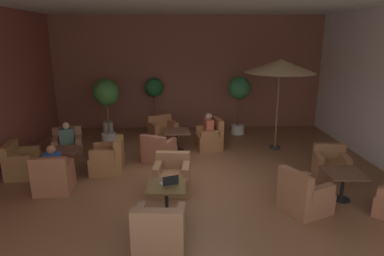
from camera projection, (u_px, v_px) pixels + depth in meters
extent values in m
cube|color=brown|center=(193.00, 178.00, 8.01)|extent=(9.86, 9.63, 0.02)
cube|color=brown|center=(188.00, 73.00, 12.08)|extent=(9.86, 0.08, 4.05)
cylinder|color=black|center=(167.00, 214.00, 6.35)|extent=(0.33, 0.33, 0.02)
cylinder|color=black|center=(167.00, 201.00, 6.27)|extent=(0.07, 0.07, 0.58)
cube|color=brown|center=(166.00, 186.00, 6.19)|extent=(0.73, 0.73, 0.03)
cube|color=#906448|center=(160.00, 237.00, 5.29)|extent=(0.83, 0.84, 0.42)
cube|color=#906448|center=(157.00, 224.00, 4.88)|extent=(0.79, 0.22, 0.43)
cube|color=#906448|center=(139.00, 217.00, 5.25)|extent=(0.16, 0.63, 0.23)
cube|color=#906448|center=(181.00, 217.00, 5.23)|extent=(0.16, 0.63, 0.23)
cube|color=#926542|center=(172.00, 182.00, 7.30)|extent=(0.82, 0.84, 0.42)
cube|color=#926542|center=(173.00, 160.00, 7.49)|extent=(0.78, 0.23, 0.38)
cube|color=#926542|center=(186.00, 169.00, 7.16)|extent=(0.19, 0.62, 0.21)
cube|color=#926542|center=(157.00, 169.00, 7.19)|extent=(0.19, 0.62, 0.21)
cylinder|color=black|center=(177.00, 150.00, 9.95)|extent=(0.42, 0.42, 0.02)
cylinder|color=black|center=(177.00, 141.00, 9.88)|extent=(0.07, 0.07, 0.58)
cube|color=brown|center=(177.00, 131.00, 9.79)|extent=(0.82, 0.82, 0.03)
cube|color=#9B603E|center=(163.00, 135.00, 10.72)|extent=(1.06, 1.01, 0.44)
cube|color=#9B603E|center=(159.00, 121.00, 10.84)|extent=(0.80, 0.52, 0.40)
cube|color=#9B603E|center=(173.00, 124.00, 10.75)|extent=(0.40, 0.57, 0.22)
cube|color=#9B603E|center=(154.00, 127.00, 10.44)|extent=(0.40, 0.57, 0.22)
cube|color=#A15D49|center=(159.00, 154.00, 9.05)|extent=(0.99, 1.00, 0.41)
cube|color=#A15D49|center=(153.00, 143.00, 8.70)|extent=(0.72, 0.49, 0.38)
cube|color=#A15D49|center=(151.00, 141.00, 9.13)|extent=(0.39, 0.57, 0.22)
cube|color=#A15D49|center=(169.00, 144.00, 8.88)|extent=(0.39, 0.57, 0.22)
cube|color=#9A613A|center=(208.00, 141.00, 10.09)|extent=(0.84, 0.90, 0.46)
cube|color=#9A613A|center=(218.00, 126.00, 10.02)|extent=(0.29, 0.81, 0.47)
cube|color=#9A613A|center=(210.00, 134.00, 9.68)|extent=(0.58, 0.23, 0.18)
cube|color=#9A613A|center=(205.00, 128.00, 10.30)|extent=(0.58, 0.23, 0.18)
cylinder|color=black|center=(67.00, 172.00, 8.31)|extent=(0.37, 0.37, 0.02)
cylinder|color=black|center=(66.00, 162.00, 8.23)|extent=(0.07, 0.07, 0.58)
cube|color=brown|center=(65.00, 150.00, 8.15)|extent=(0.75, 0.75, 0.03)
cube|color=#9F693D|center=(107.00, 163.00, 8.35)|extent=(0.85, 0.82, 0.46)
cube|color=#9F693D|center=(119.00, 146.00, 8.26)|extent=(0.23, 0.78, 0.40)
cube|color=#9F693D|center=(103.00, 154.00, 7.96)|extent=(0.63, 0.20, 0.22)
cube|color=#9F693D|center=(106.00, 146.00, 8.55)|extent=(0.63, 0.20, 0.22)
cube|color=#976047|center=(68.00, 152.00, 9.17)|extent=(0.93, 0.94, 0.45)
cube|color=#976047|center=(67.00, 134.00, 9.33)|extent=(0.78, 0.36, 0.41)
cube|color=#976047|center=(79.00, 140.00, 9.13)|extent=(0.31, 0.61, 0.19)
cube|color=#976047|center=(55.00, 142.00, 8.96)|extent=(0.31, 0.61, 0.19)
cube|color=olive|center=(24.00, 167.00, 8.10)|extent=(0.80, 0.88, 0.45)
cube|color=olive|center=(9.00, 151.00, 7.94)|extent=(0.26, 0.81, 0.39)
cube|color=olive|center=(28.00, 150.00, 8.34)|extent=(0.56, 0.20, 0.19)
cube|color=olive|center=(19.00, 159.00, 7.70)|extent=(0.56, 0.20, 0.19)
cube|color=#A16043|center=(55.00, 182.00, 7.30)|extent=(0.79, 0.77, 0.43)
cube|color=#A16043|center=(48.00, 168.00, 6.92)|extent=(0.75, 0.21, 0.44)
cube|color=#A16043|center=(40.00, 168.00, 7.22)|extent=(0.19, 0.57, 0.21)
cube|color=#A16043|center=(67.00, 167.00, 7.28)|extent=(0.19, 0.57, 0.21)
cylinder|color=black|center=(341.00, 199.00, 6.95)|extent=(0.37, 0.37, 0.02)
cylinder|color=black|center=(342.00, 187.00, 6.87)|extent=(0.07, 0.07, 0.58)
cube|color=brown|center=(344.00, 173.00, 6.79)|extent=(0.79, 0.79, 0.03)
cube|color=#926242|center=(330.00, 171.00, 7.86)|extent=(0.87, 0.89, 0.44)
cube|color=#926242|center=(329.00, 151.00, 8.04)|extent=(0.75, 0.31, 0.37)
cube|color=#926242|center=(346.00, 160.00, 7.69)|extent=(0.25, 0.61, 0.21)
cube|color=#926242|center=(319.00, 158.00, 7.78)|extent=(0.25, 0.61, 0.21)
cube|color=#9B6347|center=(305.00, 201.00, 6.46)|extent=(1.03, 1.02, 0.41)
cube|color=#9B6347|center=(295.00, 183.00, 6.21)|extent=(0.47, 0.77, 0.46)
cube|color=#9B6347|center=(297.00, 180.00, 6.66)|extent=(0.62, 0.40, 0.22)
cube|color=#9B6347|center=(321.00, 192.00, 6.13)|extent=(0.62, 0.40, 0.22)
cylinder|color=#2D2D2D|center=(275.00, 147.00, 10.13)|extent=(0.32, 0.32, 0.08)
cylinder|color=brown|center=(278.00, 106.00, 9.79)|extent=(0.06, 0.06, 2.64)
cone|color=#D4B484|center=(280.00, 66.00, 9.48)|extent=(2.03, 2.03, 0.39)
cylinder|color=silver|center=(108.00, 128.00, 11.69)|extent=(0.36, 0.36, 0.41)
cylinder|color=brown|center=(107.00, 112.00, 11.54)|extent=(0.06, 0.06, 0.71)
sphere|color=#47833E|center=(105.00, 91.00, 11.35)|extent=(0.88, 0.88, 0.88)
cylinder|color=silver|center=(238.00, 129.00, 11.64)|extent=(0.45, 0.45, 0.33)
cylinder|color=brown|center=(238.00, 111.00, 11.47)|extent=(0.06, 0.06, 0.97)
sphere|color=#2E7140|center=(239.00, 88.00, 11.26)|extent=(0.76, 0.76, 0.76)
cylinder|color=silver|center=(109.00, 138.00, 10.64)|extent=(0.48, 0.48, 0.32)
cylinder|color=brown|center=(108.00, 119.00, 10.46)|extent=(0.06, 0.06, 0.97)
sphere|color=#386E30|center=(106.00, 93.00, 10.25)|extent=(0.78, 0.78, 0.78)
cylinder|color=#A66B49|center=(155.00, 126.00, 12.13)|extent=(0.40, 0.40, 0.33)
cylinder|color=brown|center=(155.00, 108.00, 11.96)|extent=(0.06, 0.06, 0.95)
sphere|color=#20592F|center=(154.00, 87.00, 11.76)|extent=(0.67, 0.67, 0.67)
cube|color=#BA543D|center=(209.00, 127.00, 9.96)|extent=(0.29, 0.43, 0.46)
sphere|color=#A27A5F|center=(209.00, 116.00, 9.88)|extent=(0.20, 0.20, 0.20)
cube|color=#4C6B5D|center=(67.00, 136.00, 9.05)|extent=(0.42, 0.31, 0.43)
sphere|color=tan|center=(66.00, 126.00, 8.97)|extent=(0.19, 0.19, 0.19)
cube|color=#244CA8|center=(52.00, 163.00, 7.18)|extent=(0.34, 0.24, 0.44)
sphere|color=#8B5C42|center=(51.00, 149.00, 7.10)|extent=(0.20, 0.20, 0.20)
cylinder|color=white|center=(168.00, 182.00, 6.21)|extent=(0.08, 0.08, 0.11)
cube|color=#9EA0A5|center=(169.00, 183.00, 6.26)|extent=(0.37, 0.31, 0.01)
cube|color=black|center=(171.00, 181.00, 6.14)|extent=(0.29, 0.12, 0.19)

